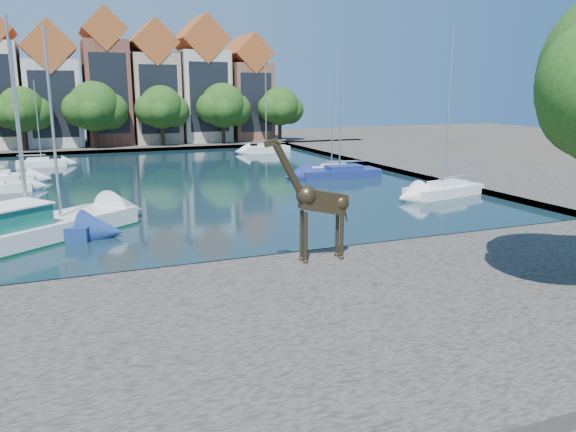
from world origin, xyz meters
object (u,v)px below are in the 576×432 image
giraffe_statue (317,201)px  sailboat_left_a (29,221)px  sailboat_right_a (444,188)px  motorsailer (35,226)px

giraffe_statue → sailboat_left_a: sailboat_left_a is taller
giraffe_statue → sailboat_right_a: bearing=37.4°
giraffe_statue → sailboat_left_a: size_ratio=0.52×
giraffe_statue → motorsailer: 14.67m
giraffe_statue → sailboat_left_a: 16.73m
sailboat_right_a → giraffe_statue: bearing=-142.6°
giraffe_statue → sailboat_left_a: bearing=134.1°
motorsailer → sailboat_right_a: bearing=5.5°
giraffe_statue → sailboat_right_a: size_ratio=0.44×
giraffe_statue → motorsailer: motorsailer is taller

